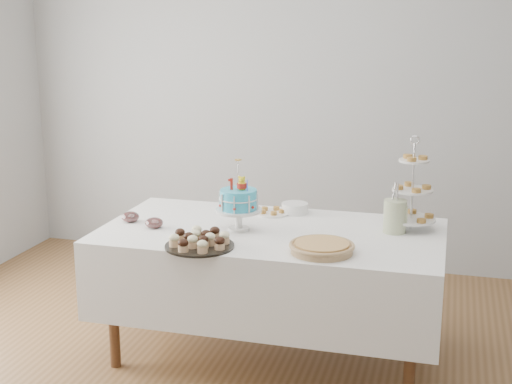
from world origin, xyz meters
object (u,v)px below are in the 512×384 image
(plate_stack, at_px, (295,208))
(utensil_pitcher, at_px, (395,215))
(table, at_px, (271,268))
(birthday_cake, at_px, (239,211))
(pastry_plate, at_px, (272,212))
(pie, at_px, (322,247))
(jam_bowl_a, at_px, (130,217))
(tiered_stand, at_px, (412,191))
(cupcake_tray, at_px, (199,240))
(jam_bowl_b, at_px, (154,223))

(plate_stack, relative_size, utensil_pitcher, 0.57)
(table, distance_m, utensil_pitcher, 0.76)
(birthday_cake, relative_size, pastry_plate, 1.89)
(pie, bearing_deg, jam_bowl_a, 167.62)
(pie, bearing_deg, tiered_stand, 53.40)
(pie, height_order, tiered_stand, tiered_stand)
(plate_stack, bearing_deg, tiered_stand, -12.22)
(jam_bowl_a, bearing_deg, cupcake_tray, -31.55)
(pastry_plate, bearing_deg, cupcake_tray, -105.72)
(table, bearing_deg, plate_stack, 82.45)
(cupcake_tray, bearing_deg, jam_bowl_b, 144.62)
(table, xyz_separation_m, plate_stack, (0.05, 0.39, 0.26))
(cupcake_tray, bearing_deg, pastry_plate, 74.28)
(utensil_pitcher, bearing_deg, pie, -110.14)
(birthday_cake, xyz_separation_m, plate_stack, (0.23, 0.43, -0.08))
(cupcake_tray, xyz_separation_m, pastry_plate, (0.21, 0.73, -0.03))
(pie, bearing_deg, cupcake_tray, -172.80)
(cupcake_tray, relative_size, utensil_pitcher, 1.28)
(table, relative_size, pastry_plate, 9.04)
(cupcake_tray, xyz_separation_m, plate_stack, (0.34, 0.79, -0.01))
(pie, height_order, jam_bowl_b, jam_bowl_b)
(table, height_order, jam_bowl_b, jam_bowl_b)
(tiered_stand, bearing_deg, jam_bowl_b, -165.34)
(birthday_cake, bearing_deg, jam_bowl_a, 176.81)
(birthday_cake, xyz_separation_m, pie, (0.52, -0.27, -0.08))
(jam_bowl_a, bearing_deg, pastry_plate, 27.13)
(utensil_pitcher, bearing_deg, plate_stack, 173.78)
(table, xyz_separation_m, cupcake_tray, (-0.29, -0.40, 0.27))
(tiered_stand, relative_size, jam_bowl_b, 5.24)
(pastry_plate, bearing_deg, utensil_pitcher, -14.19)
(jam_bowl_b, relative_size, utensil_pitcher, 0.36)
(plate_stack, bearing_deg, cupcake_tray, -113.17)
(utensil_pitcher, bearing_deg, jam_bowl_a, -157.25)
(cupcake_tray, bearing_deg, tiered_stand, 31.22)
(cupcake_tray, height_order, plate_stack, cupcake_tray)
(pie, height_order, jam_bowl_a, jam_bowl_a)
(plate_stack, xyz_separation_m, jam_bowl_a, (-0.89, -0.44, -0.00))
(pastry_plate, height_order, utensil_pitcher, utensil_pitcher)
(plate_stack, bearing_deg, jam_bowl_b, -143.48)
(birthday_cake, bearing_deg, tiered_stand, 12.70)
(plate_stack, relative_size, jam_bowl_a, 1.57)
(table, distance_m, tiered_stand, 0.91)
(tiered_stand, bearing_deg, plate_stack, 167.78)
(jam_bowl_a, bearing_deg, utensil_pitcher, 7.48)
(cupcake_tray, distance_m, utensil_pitcher, 1.10)
(jam_bowl_a, relative_size, jam_bowl_b, 1.01)
(cupcake_tray, relative_size, jam_bowl_b, 3.56)
(table, height_order, pie, pie)
(birthday_cake, relative_size, jam_bowl_a, 3.88)
(pastry_plate, bearing_deg, jam_bowl_b, -140.88)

